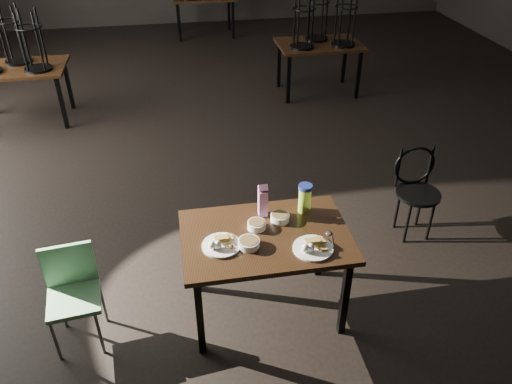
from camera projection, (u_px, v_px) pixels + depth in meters
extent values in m
plane|color=black|center=(284.00, 153.00, 6.05)|extent=(12.00, 12.00, 0.00)
cube|color=black|center=(266.00, 237.00, 3.55)|extent=(1.20, 0.80, 0.04)
cube|color=black|center=(200.00, 317.00, 3.42)|extent=(0.05, 0.05, 0.71)
cube|color=black|center=(345.00, 297.00, 3.57)|extent=(0.05, 0.05, 0.71)
cube|color=black|center=(193.00, 256.00, 3.94)|extent=(0.05, 0.05, 0.71)
cube|color=black|center=(320.00, 241.00, 4.09)|extent=(0.05, 0.05, 0.71)
cylinder|color=white|center=(221.00, 245.00, 3.43)|extent=(0.27, 0.27, 0.02)
cube|color=#A47C3A|center=(221.00, 235.00, 3.43)|extent=(0.10, 0.10, 0.05)
cube|color=#A47C3A|center=(226.00, 234.00, 3.44)|extent=(0.11, 0.11, 0.03)
ellipsoid|color=white|center=(212.00, 245.00, 3.36)|extent=(0.05, 0.05, 0.06)
ellipsoid|color=white|center=(218.00, 245.00, 3.37)|extent=(0.05, 0.05, 0.06)
cylinder|color=white|center=(313.00, 248.00, 3.40)|extent=(0.28, 0.28, 0.02)
cube|color=#A47C3A|center=(312.00, 237.00, 3.40)|extent=(0.10, 0.10, 0.05)
cube|color=#A47C3A|center=(317.00, 237.00, 3.41)|extent=(0.12, 0.12, 0.03)
ellipsoid|color=white|center=(305.00, 248.00, 3.34)|extent=(0.05, 0.05, 0.07)
ellipsoid|color=white|center=(311.00, 248.00, 3.34)|extent=(0.05, 0.05, 0.07)
cylinder|color=white|center=(257.00, 225.00, 3.58)|extent=(0.13, 0.13, 0.05)
cylinder|color=brown|center=(257.00, 223.00, 3.57)|extent=(0.11, 0.11, 0.01)
cylinder|color=white|center=(280.00, 217.00, 3.66)|extent=(0.14, 0.14, 0.05)
cylinder|color=brown|center=(280.00, 215.00, 3.65)|extent=(0.12, 0.12, 0.01)
cylinder|color=white|center=(249.00, 243.00, 3.41)|extent=(0.15, 0.15, 0.05)
cylinder|color=brown|center=(249.00, 241.00, 3.40)|extent=(0.13, 0.13, 0.01)
cube|color=#971B71|center=(263.00, 203.00, 3.68)|extent=(0.07, 0.07, 0.21)
cube|color=#971B71|center=(263.00, 188.00, 3.61)|extent=(0.07, 0.07, 0.07)
cylinder|color=#AEE443|center=(305.00, 200.00, 3.72)|extent=(0.11, 0.11, 0.20)
cylinder|color=navy|center=(305.00, 187.00, 3.65)|extent=(0.12, 0.12, 0.03)
ellipsoid|color=silver|center=(328.00, 233.00, 3.55)|extent=(0.05, 0.06, 0.01)
cube|color=silver|center=(332.00, 242.00, 3.47)|extent=(0.03, 0.12, 0.00)
cylinder|color=black|center=(418.00, 194.00, 4.50)|extent=(0.40, 0.40, 0.03)
torus|color=black|center=(414.00, 166.00, 4.53)|extent=(0.39, 0.04, 0.39)
cylinder|color=black|center=(420.00, 206.00, 4.73)|extent=(0.03, 0.03, 0.45)
cylinder|color=black|center=(397.00, 208.00, 4.70)|extent=(0.03, 0.03, 0.45)
cylinder|color=black|center=(408.00, 223.00, 4.52)|extent=(0.03, 0.03, 0.45)
cylinder|color=black|center=(431.00, 220.00, 4.55)|extent=(0.03, 0.03, 0.45)
cube|color=#71B07F|center=(74.00, 299.00, 3.48)|extent=(0.40, 0.40, 0.04)
cube|color=#71B07F|center=(69.00, 264.00, 3.50)|extent=(0.36, 0.07, 0.34)
cylinder|color=slate|center=(55.00, 339.00, 3.45)|extent=(0.02, 0.02, 0.41)
cylinder|color=slate|center=(100.00, 333.00, 3.49)|extent=(0.02, 0.02, 0.41)
cylinder|color=slate|center=(61.00, 307.00, 3.69)|extent=(0.02, 0.02, 0.41)
cylinder|color=slate|center=(103.00, 302.00, 3.73)|extent=(0.02, 0.02, 0.41)
cube|color=black|center=(17.00, 69.00, 6.38)|extent=(1.20, 0.80, 0.04)
cube|color=black|center=(62.00, 103.00, 6.41)|extent=(0.05, 0.05, 0.71)
cube|color=black|center=(69.00, 84.00, 6.93)|extent=(0.05, 0.05, 0.71)
cylinder|color=black|center=(39.00, 69.00, 6.28)|extent=(0.34, 0.34, 0.03)
torus|color=black|center=(29.00, 28.00, 6.01)|extent=(0.32, 0.32, 0.02)
cylinder|color=black|center=(41.00, 37.00, 6.18)|extent=(0.03, 0.03, 0.70)
cylinder|color=black|center=(24.00, 38.00, 6.15)|extent=(0.03, 0.03, 0.70)
cylinder|color=black|center=(21.00, 43.00, 5.99)|extent=(0.03, 0.03, 0.70)
cylinder|color=black|center=(38.00, 42.00, 6.01)|extent=(0.03, 0.03, 0.70)
cylinder|color=black|center=(19.00, 61.00, 6.51)|extent=(0.34, 0.34, 0.03)
torus|color=black|center=(9.00, 22.00, 6.23)|extent=(0.32, 0.32, 0.02)
cylinder|color=black|center=(21.00, 31.00, 6.40)|extent=(0.03, 0.03, 0.70)
cylinder|color=black|center=(5.00, 31.00, 6.37)|extent=(0.03, 0.03, 0.70)
cylinder|color=black|center=(1.00, 36.00, 6.21)|extent=(0.03, 0.03, 0.70)
cylinder|color=black|center=(18.00, 35.00, 6.24)|extent=(0.03, 0.03, 0.70)
cube|color=black|center=(319.00, 45.00, 7.21)|extent=(1.20, 0.80, 0.04)
cube|color=black|center=(289.00, 80.00, 7.08)|extent=(0.05, 0.05, 0.71)
cube|color=black|center=(358.00, 75.00, 7.23)|extent=(0.05, 0.05, 0.71)
cube|color=black|center=(279.00, 64.00, 7.60)|extent=(0.05, 0.05, 0.71)
cube|color=black|center=(344.00, 60.00, 7.75)|extent=(0.05, 0.05, 0.71)
cylinder|color=black|center=(302.00, 46.00, 7.02)|extent=(0.34, 0.34, 0.03)
torus|color=black|center=(304.00, 10.00, 6.74)|extent=(0.32, 0.32, 0.02)
cylinder|color=black|center=(309.00, 18.00, 6.91)|extent=(0.03, 0.03, 0.70)
cylinder|color=black|center=(295.00, 18.00, 6.89)|extent=(0.03, 0.03, 0.70)
cylinder|color=black|center=(298.00, 22.00, 6.72)|extent=(0.03, 0.03, 0.70)
cylinder|color=black|center=(312.00, 22.00, 6.75)|extent=(0.03, 0.03, 0.70)
cylinder|color=black|center=(343.00, 44.00, 7.11)|extent=(0.34, 0.34, 0.03)
torus|color=black|center=(346.00, 8.00, 6.83)|extent=(0.32, 0.32, 0.02)
cylinder|color=black|center=(350.00, 16.00, 7.00)|extent=(0.03, 0.03, 0.70)
cylinder|color=black|center=(336.00, 16.00, 6.97)|extent=(0.03, 0.03, 0.70)
cylinder|color=black|center=(341.00, 20.00, 6.81)|extent=(0.03, 0.03, 0.70)
cylinder|color=black|center=(355.00, 19.00, 6.84)|extent=(0.03, 0.03, 0.70)
cylinder|color=black|center=(316.00, 38.00, 7.34)|extent=(0.34, 0.34, 0.03)
torus|color=black|center=(319.00, 3.00, 7.06)|extent=(0.32, 0.32, 0.02)
cylinder|color=black|center=(323.00, 11.00, 7.23)|extent=(0.03, 0.03, 0.70)
cylinder|color=black|center=(309.00, 11.00, 7.20)|extent=(0.03, 0.03, 0.70)
cylinder|color=black|center=(313.00, 15.00, 7.04)|extent=(0.03, 0.03, 0.70)
cylinder|color=black|center=(327.00, 14.00, 7.07)|extent=(0.03, 0.03, 0.70)
cube|color=black|center=(179.00, 23.00, 9.53)|extent=(0.05, 0.05, 0.71)
cube|color=black|center=(233.00, 20.00, 9.68)|extent=(0.05, 0.05, 0.71)
cube|color=black|center=(178.00, 14.00, 10.05)|extent=(0.05, 0.05, 0.71)
cube|color=black|center=(229.00, 12.00, 10.21)|extent=(0.05, 0.05, 0.71)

